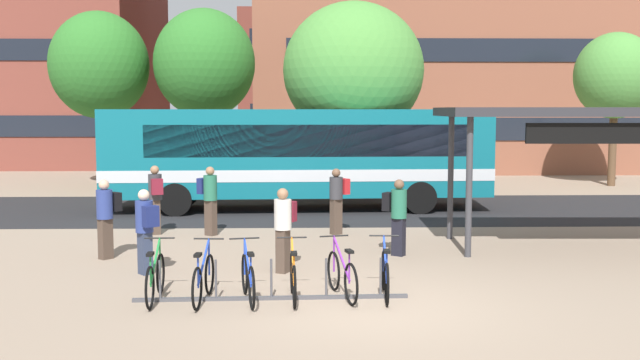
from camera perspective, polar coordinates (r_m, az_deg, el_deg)
ground at (r=11.91m, az=3.97°, el=-9.99°), size 200.00×200.00×0.00m
bus_lane_asphalt at (r=23.16m, az=1.25°, el=-2.33°), size 80.00×7.20×0.01m
city_bus at (r=22.96m, az=-1.93°, el=2.04°), size 12.11×3.00×3.20m
bike_rack at (r=12.33m, az=-3.86°, el=-8.99°), size 4.63×0.24×0.70m
parked_bicycle_green_0 at (r=12.47m, az=-12.87°, el=-7.59°), size 0.52×1.72×0.99m
parked_bicycle_blue_1 at (r=12.25m, az=-9.18°, el=-7.75°), size 0.52×1.72×0.99m
parked_bicycle_blue_2 at (r=12.20m, az=-5.70°, el=-7.76°), size 0.53×1.70×0.99m
parked_bicycle_orange_3 at (r=12.22m, az=-2.14°, el=-7.71°), size 0.52×1.72×0.99m
parked_bicycle_purple_4 at (r=12.38m, az=1.75°, el=-7.54°), size 0.60×1.69×0.99m
parked_bicycle_blue_5 at (r=12.44m, az=5.17°, el=-7.50°), size 0.52×1.72×0.99m
transit_shelter at (r=17.73m, az=21.27°, el=4.73°), size 7.27×3.21×3.24m
commuter_navy_pack_0 at (r=18.52m, az=-8.72°, el=-1.23°), size 0.60×0.56×1.76m
commuter_maroon_pack_1 at (r=18.90m, az=-12.86°, el=-1.15°), size 0.48×0.60×1.77m
commuter_navy_pack_2 at (r=14.37m, az=-13.63°, el=-3.54°), size 0.57×0.60×1.66m
commuter_red_pack_3 at (r=18.48m, az=1.37°, el=-1.29°), size 0.60×0.55×1.70m
commuter_black_pack_4 at (r=16.10m, az=-16.53°, el=-2.52°), size 0.57×0.60×1.71m
commuter_black_pack_5 at (r=15.87m, az=6.13°, el=-2.51°), size 0.60×0.54×1.68m
commuter_maroon_pack_6 at (r=14.18m, az=-2.89°, el=-3.47°), size 0.51×0.60×1.67m
street_tree_0 at (r=32.57m, az=22.28°, el=7.60°), size 3.34×3.34×6.37m
street_tree_1 at (r=29.90m, az=-9.11°, el=9.05°), size 4.09×4.09×7.25m
street_tree_2 at (r=26.49m, az=2.65°, el=8.64°), size 5.10×5.10×7.07m
street_tree_3 at (r=31.30m, az=-17.03°, el=8.64°), size 4.03×4.03×7.20m
building_left_wing at (r=48.26m, az=-23.36°, el=12.94°), size 16.51×13.79×19.48m
building_centre_block at (r=56.06m, az=1.25°, el=7.52°), size 14.04×12.26×10.15m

